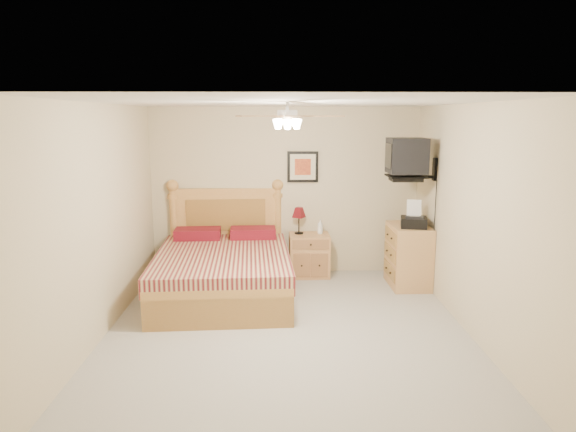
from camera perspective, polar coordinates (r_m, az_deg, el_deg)
The scene contains 17 objects.
floor at distance 5.90m, azimuth -0.10°, elevation -12.55°, with size 4.50×4.50×0.00m, color #9B968C.
ceiling at distance 5.41m, azimuth -0.11°, elevation 12.52°, with size 4.00×4.50×0.04m, color white.
wall_back at distance 7.74m, azimuth -0.37°, elevation 2.77°, with size 4.00×0.04×2.50m, color #C7B792.
wall_front at distance 3.35m, azimuth 0.52°, elevation -8.30°, with size 4.00×0.04×2.50m, color #C7B792.
wall_left at distance 5.84m, azimuth -20.13°, elevation -0.60°, with size 0.04×4.50×2.50m, color #C7B792.
wall_right at distance 5.90m, azimuth 19.71°, elevation -0.47°, with size 0.04×4.50×2.50m, color #C7B792.
bed at distance 6.77m, azimuth -7.29°, elevation -3.09°, with size 1.69×2.22×1.44m, color #C2873E, non-canonical shape.
nightstand at distance 7.70m, azimuth 2.37°, elevation -4.37°, with size 0.59×0.44×0.64m, color tan.
table_lamp at distance 7.62m, azimuth 1.22°, elevation -0.51°, with size 0.22×0.22×0.40m, color #5D0B12, non-canonical shape.
lotion_bottle at distance 7.65m, azimuth 3.60°, elevation -1.18°, with size 0.08×0.08×0.22m, color white.
framed_picture at distance 7.68m, azimuth 1.65°, elevation 5.48°, with size 0.46×0.04×0.46m, color black.
dresser at distance 7.42m, azimuth 13.23°, elevation -4.32°, with size 0.51×0.74×0.87m, color tan.
fax_machine at distance 7.17m, azimuth 13.84°, elevation 0.20°, with size 0.34×0.36×0.36m, color black, non-canonical shape.
magazine_lower at distance 7.53m, azimuth 13.11°, elevation -0.57°, with size 0.22×0.30×0.03m, color beige.
magazine_upper at distance 7.54m, azimuth 13.05°, elevation -0.36°, with size 0.20×0.28×0.02m, color tan.
wall_tv at distance 7.01m, azimuth 14.24°, elevation 6.19°, with size 0.56×0.46×0.58m, color black, non-canonical shape.
ceiling_fan at distance 5.21m, azimuth -0.07°, elevation 11.04°, with size 1.14×1.14×0.28m, color white, non-canonical shape.
Camera 1 is at (-0.09, -5.41, 2.35)m, focal length 32.00 mm.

